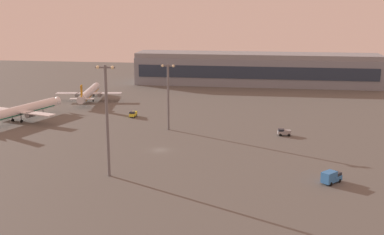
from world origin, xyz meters
TOP-DOWN VIEW (x-y plane):
  - ground_plane at (0.00, 0.00)m, footprint 416.00×416.00m
  - terminal_building at (25.49, 123.35)m, footprint 124.94×22.40m
  - airplane_far_stand at (-57.50, 28.45)m, footprint 30.33×38.57m
  - airplane_taxiway_distant at (-45.81, 68.36)m, footprint 28.59×36.59m
  - cargo_loader at (-18.77, 40.63)m, footprint 2.16×4.22m
  - maintenance_van at (36.40, 21.44)m, footprint 4.30×2.35m
  - catering_truck at (45.94, -20.82)m, footprint 5.48×5.81m
  - apron_light_east at (-7.97, -23.40)m, footprint 4.80×0.90m
  - apron_light_central at (-1.98, 23.73)m, footprint 4.80×0.90m

SIDE VIEW (x-z plane):
  - ground_plane at x=0.00m, z-range 0.00..0.00m
  - cargo_loader at x=-18.77m, z-range 0.05..2.30m
  - maintenance_van at x=36.40m, z-range 0.05..2.30m
  - catering_truck at x=45.94m, z-range 0.05..3.10m
  - airplane_taxiway_distant at x=-45.81m, z-range -1.15..8.25m
  - airplane_far_stand at x=-57.50m, z-range -1.24..8.91m
  - terminal_building at x=25.49m, z-range -0.11..16.29m
  - apron_light_central at x=-1.98m, z-range 1.79..24.07m
  - apron_light_east at x=-7.97m, z-range 1.87..29.54m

